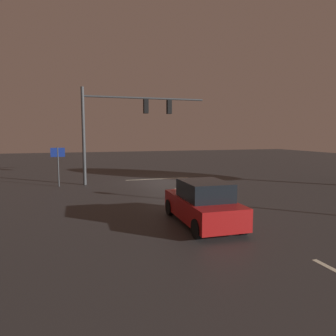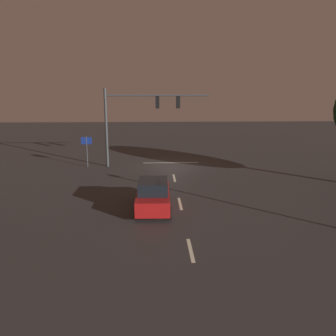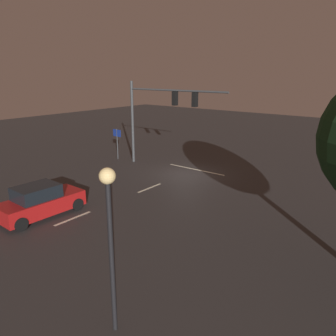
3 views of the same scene
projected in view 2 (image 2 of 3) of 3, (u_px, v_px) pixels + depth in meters
The scene contains 8 objects.
ground_plane at pixel (172, 166), 30.27m from camera, with size 80.00×80.00×0.00m, color #2D2B2B.
traffic_signal_assembly at pixel (140, 112), 29.37m from camera, with size 8.79×0.47×6.61m.
lane_dash_far at pixel (174, 178), 26.37m from camera, with size 2.20×0.16×0.01m, color beige.
lane_dash_mid at pixel (180, 204), 20.53m from camera, with size 2.20×0.16×0.01m, color beige.
lane_dash_near at pixel (191, 250), 14.69m from camera, with size 2.20×0.16×0.01m, color beige.
stop_bar at pixel (171, 163), 31.68m from camera, with size 5.00×0.16×0.01m, color beige.
car_approaching at pixel (153, 195), 19.51m from camera, with size 1.97×4.40×1.70m.
route_sign at pixel (87, 145), 29.60m from camera, with size 0.90×0.10×2.63m.
Camera 2 is at (1.49, 29.49, 6.67)m, focal length 37.43 mm.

